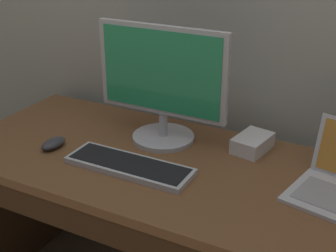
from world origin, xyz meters
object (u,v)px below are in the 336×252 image
(wired_keyboard, at_px, (129,166))
(computer_mouse, at_px, (53,143))
(external_drive_box, at_px, (253,143))
(external_monitor, at_px, (162,86))

(wired_keyboard, xyz_separation_m, computer_mouse, (-0.33, 0.00, 0.01))
(wired_keyboard, height_order, computer_mouse, computer_mouse)
(external_drive_box, bearing_deg, wired_keyboard, -135.47)
(external_monitor, distance_m, wired_keyboard, 0.32)
(external_monitor, relative_size, external_drive_box, 3.22)
(wired_keyboard, height_order, external_drive_box, external_drive_box)
(external_monitor, distance_m, computer_mouse, 0.46)
(external_monitor, xyz_separation_m, external_drive_box, (0.33, 0.08, -0.19))
(wired_keyboard, xyz_separation_m, external_drive_box, (0.33, 0.33, 0.02))
(external_monitor, xyz_separation_m, wired_keyboard, (0.00, -0.24, -0.21))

